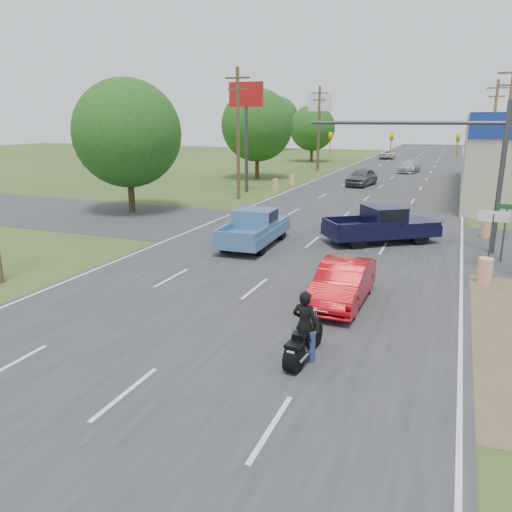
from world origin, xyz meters
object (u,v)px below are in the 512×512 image
at_px(rider, 304,328).
at_px(distant_car_grey, 362,177).
at_px(motorcycle, 303,343).
at_px(distant_car_silver, 409,167).
at_px(navy_pickup, 383,224).
at_px(blue_pickup, 255,227).
at_px(red_convertible, 342,283).
at_px(distant_car_white, 387,154).

xyz_separation_m(rider, distant_car_grey, (-5.21, 36.76, -0.08)).
height_order(motorcycle, distant_car_silver, distant_car_silver).
height_order(motorcycle, navy_pickup, navy_pickup).
distance_m(navy_pickup, distant_car_silver, 37.44).
bearing_deg(blue_pickup, distant_car_silver, 82.39).
xyz_separation_m(motorcycle, distant_car_silver, (-2.19, 51.59, 0.20)).
relative_size(red_convertible, distant_car_grey, 0.91).
bearing_deg(red_convertible, navy_pickup, 90.58).
bearing_deg(distant_car_grey, red_convertible, -72.55).
bearing_deg(navy_pickup, distant_car_white, 151.77).
height_order(rider, navy_pickup, navy_pickup).
bearing_deg(distant_car_grey, blue_pickup, -83.29).
distance_m(rider, distant_car_white, 73.18).
height_order(navy_pickup, distant_car_grey, navy_pickup).
distance_m(rider, navy_pickup, 14.14).
height_order(distant_car_grey, distant_car_silver, distant_car_grey).
bearing_deg(distant_car_white, blue_pickup, 88.70).
bearing_deg(navy_pickup, motorcycle, -35.72).
xyz_separation_m(rider, distant_car_white, (-7.61, 72.78, -0.22)).
bearing_deg(motorcycle, rider, 90.00).
height_order(distant_car_silver, distant_car_white, distant_car_silver).
bearing_deg(motorcycle, distant_car_white, 101.07).
bearing_deg(distant_car_white, red_convertible, 93.48).
distance_m(motorcycle, blue_pickup, 12.70).
distance_m(red_convertible, distant_car_silver, 46.97).
distance_m(red_convertible, blue_pickup, 8.84).
distance_m(blue_pickup, navy_pickup, 6.62).
height_order(rider, distant_car_white, rider).
relative_size(motorcycle, blue_pickup, 0.41).
bearing_deg(distant_car_grey, motorcycle, -73.70).
bearing_deg(distant_car_silver, rider, -80.22).
bearing_deg(motorcycle, red_convertible, 95.11).
relative_size(navy_pickup, distant_car_silver, 1.20).
xyz_separation_m(rider, blue_pickup, (-5.90, 11.18, 0.02)).
distance_m(distant_car_silver, distant_car_white, 21.94).
relative_size(rider, blue_pickup, 0.32).
bearing_deg(distant_car_silver, blue_pickup, -87.91).
bearing_deg(motorcycle, distant_car_grey, 103.16).
bearing_deg(distant_car_grey, distant_car_silver, 86.72).
distance_m(motorcycle, distant_car_silver, 51.63).
height_order(red_convertible, distant_car_grey, distant_car_grey).
relative_size(red_convertible, distant_car_silver, 0.91).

